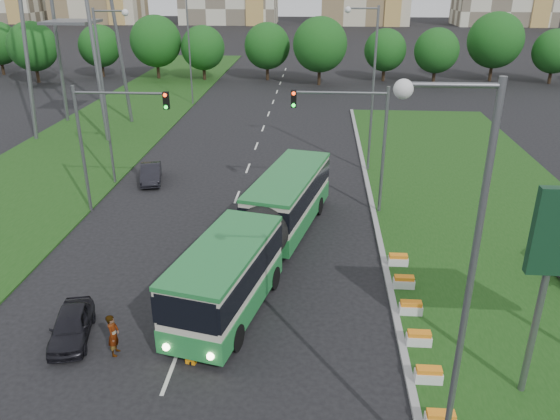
# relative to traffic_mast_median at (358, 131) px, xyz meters

# --- Properties ---
(ground) EXTENTS (360.00, 360.00, 0.00)m
(ground) POSITION_rel_traffic_mast_median_xyz_m (-4.78, -10.00, -5.35)
(ground) COLOR black
(ground) RESTS_ON ground
(grass_median) EXTENTS (14.00, 60.00, 0.15)m
(grass_median) POSITION_rel_traffic_mast_median_xyz_m (8.22, -2.00, -5.27)
(grass_median) COLOR #194112
(grass_median) RESTS_ON ground
(median_kerb) EXTENTS (0.30, 60.00, 0.18)m
(median_kerb) POSITION_rel_traffic_mast_median_xyz_m (1.27, -2.00, -5.26)
(median_kerb) COLOR #959595
(median_kerb) RESTS_ON ground
(left_verge) EXTENTS (12.00, 110.00, 0.10)m
(left_verge) POSITION_rel_traffic_mast_median_xyz_m (-22.78, 15.00, -5.30)
(left_verge) COLOR #194112
(left_verge) RESTS_ON ground
(lane_markings) EXTENTS (0.20, 100.00, 0.01)m
(lane_markings) POSITION_rel_traffic_mast_median_xyz_m (-7.78, 10.00, -5.35)
(lane_markings) COLOR silver
(lane_markings) RESTS_ON ground
(flower_planters) EXTENTS (1.10, 11.50, 0.60)m
(flower_planters) POSITION_rel_traffic_mast_median_xyz_m (1.92, -12.50, -4.90)
(flower_planters) COLOR silver
(flower_planters) RESTS_ON grass_median
(traffic_mast_median) EXTENTS (5.76, 0.32, 8.00)m
(traffic_mast_median) POSITION_rel_traffic_mast_median_xyz_m (0.00, 0.00, 0.00)
(traffic_mast_median) COLOR slate
(traffic_mast_median) RESTS_ON ground
(traffic_mast_left) EXTENTS (5.76, 0.32, 8.00)m
(traffic_mast_left) POSITION_rel_traffic_mast_median_xyz_m (-15.16, -1.00, 0.00)
(traffic_mast_left) COLOR slate
(traffic_mast_left) RESTS_ON ground
(street_lamps) EXTENTS (36.00, 60.00, 12.00)m
(street_lamps) POSITION_rel_traffic_mast_median_xyz_m (-7.78, 0.00, 0.65)
(street_lamps) COLOR slate
(street_lamps) RESTS_ON ground
(tree_line) EXTENTS (120.00, 8.00, 9.00)m
(tree_line) POSITION_rel_traffic_mast_median_xyz_m (5.22, 45.00, -0.85)
(tree_line) COLOR #144512
(tree_line) RESTS_ON ground
(articulated_bus) EXTENTS (2.81, 18.01, 2.97)m
(articulated_bus) POSITION_rel_traffic_mast_median_xyz_m (-5.20, -6.76, -3.53)
(articulated_bus) COLOR beige
(articulated_bus) RESTS_ON ground
(car_left_near) EXTENTS (2.30, 3.97, 1.27)m
(car_left_near) POSITION_rel_traffic_mast_median_xyz_m (-12.37, -14.02, -4.72)
(car_left_near) COLOR black
(car_left_near) RESTS_ON ground
(car_left_far) EXTENTS (2.28, 4.15, 1.30)m
(car_left_far) POSITION_rel_traffic_mast_median_xyz_m (-14.44, 4.52, -4.70)
(car_left_far) COLOR black
(car_left_far) RESTS_ON ground
(pedestrian) EXTENTS (0.46, 0.68, 1.81)m
(pedestrian) POSITION_rel_traffic_mast_median_xyz_m (-10.24, -14.87, -4.45)
(pedestrian) COLOR gray
(pedestrian) RESTS_ON ground
(shopping_trolley) EXTENTS (0.39, 0.42, 0.67)m
(shopping_trolley) POSITION_rel_traffic_mast_median_xyz_m (-7.09, -15.18, -5.02)
(shopping_trolley) COLOR orange
(shopping_trolley) RESTS_ON ground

